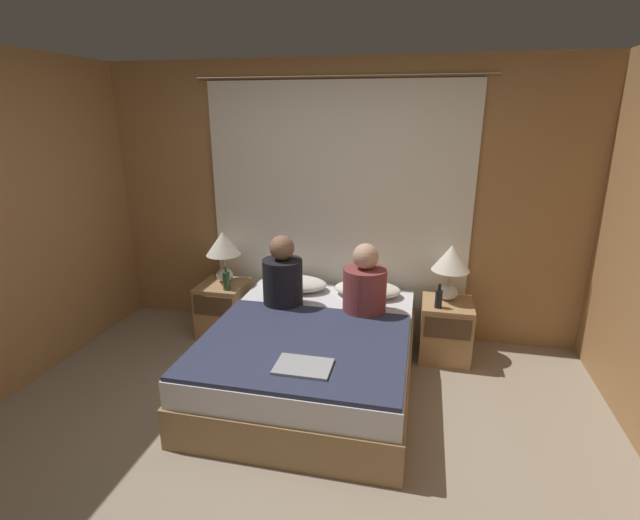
% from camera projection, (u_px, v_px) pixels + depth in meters
% --- Properties ---
extents(ground_plane, '(16.00, 16.00, 0.00)m').
position_uv_depth(ground_plane, '(277.00, 465.00, 2.82)').
color(ground_plane, gray).
extents(wall_back, '(4.49, 0.06, 2.50)m').
position_uv_depth(wall_back, '(338.00, 202.00, 4.28)').
color(wall_back, '#A37547').
rests_on(wall_back, ground_plane).
extents(curtain_panel, '(2.59, 0.02, 2.34)m').
position_uv_depth(curtain_panel, '(337.00, 213.00, 4.25)').
color(curtain_panel, white).
rests_on(curtain_panel, ground_plane).
extents(bed, '(1.51, 1.90, 0.49)m').
position_uv_depth(bed, '(312.00, 356.00, 3.60)').
color(bed, '#99754C').
rests_on(bed, ground_plane).
extents(nightstand_left, '(0.42, 0.45, 0.51)m').
position_uv_depth(nightstand_left, '(224.00, 309.00, 4.42)').
color(nightstand_left, '#A87F51').
rests_on(nightstand_left, ground_plane).
extents(nightstand_right, '(0.42, 0.45, 0.51)m').
position_uv_depth(nightstand_right, '(445.00, 330.00, 4.00)').
color(nightstand_right, '#A87F51').
rests_on(nightstand_right, ground_plane).
extents(lamp_left, '(0.32, 0.32, 0.48)m').
position_uv_depth(lamp_left, '(223.00, 247.00, 4.31)').
color(lamp_left, silver).
rests_on(lamp_left, nightstand_left).
extents(lamp_right, '(0.32, 0.32, 0.48)m').
position_uv_depth(lamp_right, '(451.00, 262.00, 3.89)').
color(lamp_right, silver).
rests_on(lamp_right, nightstand_right).
extents(pillow_left, '(0.59, 0.36, 0.12)m').
position_uv_depth(pillow_left, '(295.00, 283.00, 4.25)').
color(pillow_left, silver).
rests_on(pillow_left, bed).
extents(pillow_right, '(0.59, 0.36, 0.12)m').
position_uv_depth(pillow_right, '(367.00, 289.00, 4.12)').
color(pillow_right, silver).
rests_on(pillow_right, bed).
extents(blanket_on_bed, '(1.45, 1.24, 0.03)m').
position_uv_depth(blanket_on_bed, '(302.00, 344.00, 3.24)').
color(blanket_on_bed, '#2D334C').
rests_on(blanket_on_bed, bed).
extents(person_left_in_bed, '(0.33, 0.33, 0.61)m').
position_uv_depth(person_left_in_bed, '(283.00, 277.00, 3.85)').
color(person_left_in_bed, black).
rests_on(person_left_in_bed, bed).
extents(person_right_in_bed, '(0.35, 0.35, 0.59)m').
position_uv_depth(person_right_in_bed, '(365.00, 286.00, 3.71)').
color(person_right_in_bed, brown).
rests_on(person_right_in_bed, bed).
extents(beer_bottle_on_left_stand, '(0.07, 0.07, 0.23)m').
position_uv_depth(beer_bottle_on_left_stand, '(226.00, 280.00, 4.18)').
color(beer_bottle_on_left_stand, '#2D4C28').
rests_on(beer_bottle_on_left_stand, nightstand_left).
extents(beer_bottle_on_right_stand, '(0.06, 0.06, 0.21)m').
position_uv_depth(beer_bottle_on_right_stand, '(439.00, 298.00, 3.80)').
color(beer_bottle_on_right_stand, black).
rests_on(beer_bottle_on_right_stand, nightstand_right).
extents(laptop_on_bed, '(0.35, 0.25, 0.02)m').
position_uv_depth(laptop_on_bed, '(303.00, 366.00, 2.91)').
color(laptop_on_bed, '#9EA0A5').
rests_on(laptop_on_bed, blanket_on_bed).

